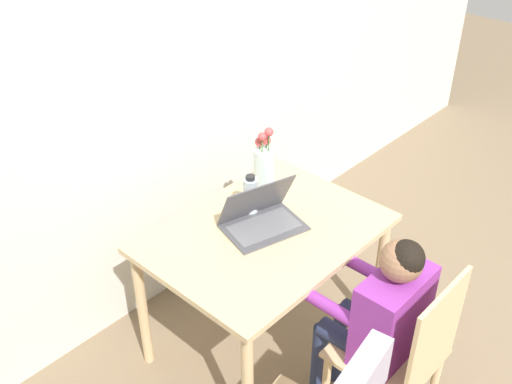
{
  "coord_description": "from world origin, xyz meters",
  "views": [
    {
      "loc": [
        -1.78,
        0.04,
        2.4
      ],
      "look_at": [
        -0.12,
        1.57,
        0.91
      ],
      "focal_mm": 42.0,
      "sensor_mm": 36.0,
      "label": 1
    }
  ],
  "objects_px": {
    "flower_vase": "(264,168)",
    "person_seated": "(381,312)",
    "laptop": "(261,216)",
    "chair_occupied": "(401,357)",
    "water_bottle": "(250,195)"
  },
  "relations": [
    {
      "from": "chair_occupied",
      "to": "person_seated",
      "type": "xyz_separation_m",
      "value": [
        -0.0,
        0.12,
        0.18
      ]
    },
    {
      "from": "flower_vase",
      "to": "person_seated",
      "type": "bearing_deg",
      "value": -105.85
    },
    {
      "from": "chair_occupied",
      "to": "water_bottle",
      "type": "height_order",
      "value": "water_bottle"
    },
    {
      "from": "person_seated",
      "to": "laptop",
      "type": "height_order",
      "value": "person_seated"
    },
    {
      "from": "water_bottle",
      "to": "chair_occupied",
      "type": "bearing_deg",
      "value": -94.54
    },
    {
      "from": "laptop",
      "to": "flower_vase",
      "type": "xyz_separation_m",
      "value": [
        0.22,
        0.18,
        0.09
      ]
    },
    {
      "from": "laptop",
      "to": "water_bottle",
      "type": "height_order",
      "value": "laptop"
    },
    {
      "from": "chair_occupied",
      "to": "person_seated",
      "type": "bearing_deg",
      "value": -90.0
    },
    {
      "from": "flower_vase",
      "to": "laptop",
      "type": "bearing_deg",
      "value": -140.75
    },
    {
      "from": "chair_occupied",
      "to": "water_bottle",
      "type": "bearing_deg",
      "value": -94.54
    },
    {
      "from": "laptop",
      "to": "chair_occupied",
      "type": "bearing_deg",
      "value": -76.14
    },
    {
      "from": "person_seated",
      "to": "water_bottle",
      "type": "relative_size",
      "value": 5.09
    },
    {
      "from": "water_bottle",
      "to": "flower_vase",
      "type": "bearing_deg",
      "value": 22.32
    },
    {
      "from": "chair_occupied",
      "to": "laptop",
      "type": "distance_m",
      "value": 0.87
    },
    {
      "from": "person_seated",
      "to": "laptop",
      "type": "bearing_deg",
      "value": -92.2
    }
  ]
}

